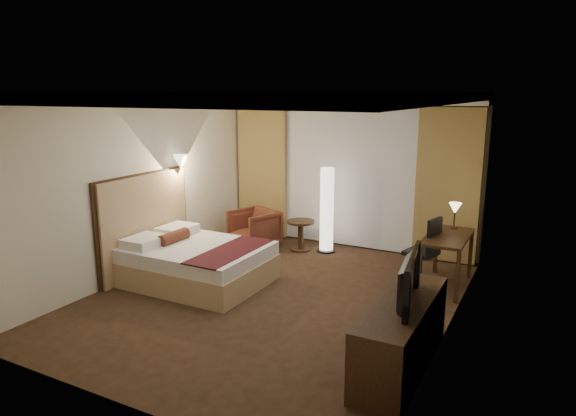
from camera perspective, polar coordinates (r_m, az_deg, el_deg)
The scene contains 21 objects.
floor at distance 7.02m, azimuth -1.55°, elevation -9.84°, with size 4.50×5.50×0.01m, color #301E12.
ceiling at distance 6.48m, azimuth -1.69°, elevation 12.78°, with size 4.50×5.50×0.01m, color white.
back_wall at distance 9.08m, azimuth 6.95°, elevation 4.13°, with size 4.50×0.02×2.70m, color #ECE7CC.
left_wall at distance 7.95m, azimuth -15.91°, elevation 2.51°, with size 0.02×5.50×2.70m, color #ECE7CC.
right_wall at distance 5.88m, azimuth 17.88°, elevation -1.12°, with size 0.02×5.50×2.70m, color #ECE7CC.
crown_molding at distance 6.48m, azimuth -1.69°, elevation 12.25°, with size 4.50×5.50×0.12m, color black, non-canonical shape.
soffit at distance 8.74m, azimuth 6.57°, elevation 12.04°, with size 4.50×0.50×0.20m, color white.
curtain_sheer at distance 9.02m, azimuth 6.75°, elevation 3.44°, with size 2.48×0.04×2.45m, color silver.
curtain_left_drape at distance 9.70m, azimuth -2.81°, elevation 4.16°, with size 1.00×0.14×2.45m, color #A58C4B.
curtain_right_drape at distance 8.51m, azimuth 17.34°, elevation 2.38°, with size 1.00×0.14×2.45m, color #A58C4B.
wall_sconce at distance 8.33m, azimuth -11.84°, elevation 5.06°, with size 0.24×0.24×0.24m, color white, non-canonical shape.
bed at distance 7.55m, azimuth -9.95°, elevation -6.14°, with size 1.90×1.48×0.56m, color white, non-canonical shape.
headboard at distance 8.02m, azimuth -15.53°, elevation -1.77°, with size 0.12×1.78×1.50m, color tan, non-canonical shape.
armchair at distance 9.10m, azimuth -3.79°, elevation -2.09°, with size 0.72×0.67×0.74m, color #532518.
side_table at distance 8.92m, azimuth 1.43°, elevation -3.07°, with size 0.48×0.48×0.53m, color black, non-canonical shape.
floor_lamp at distance 8.74m, azimuth 4.33°, elevation -0.22°, with size 0.31×0.31×1.48m, color white, non-canonical shape.
desk at distance 7.58m, azimuth 17.14°, elevation -5.65°, with size 0.55×1.17×0.75m, color black, non-canonical shape.
desk_lamp at distance 7.85m, azimuth 18.01°, elevation -0.96°, with size 0.18×0.18×0.34m, color #FFD899, non-canonical shape.
office_chair at distance 7.56m, azimuth 14.58°, elevation -4.56°, with size 0.48×0.48×1.00m, color black, non-canonical shape.
dresser at distance 5.36m, azimuth 12.51°, elevation -13.57°, with size 0.50×1.79×0.69m, color black, non-canonical shape.
television at distance 5.12m, azimuth 12.53°, elevation -7.07°, with size 1.02×0.59×0.13m, color black.
Camera 1 is at (3.18, -5.64, 2.70)m, focal length 32.00 mm.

